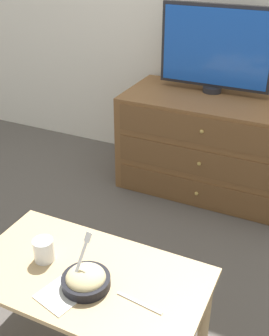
% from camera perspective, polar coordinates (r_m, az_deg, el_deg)
% --- Properties ---
extents(ground_plane, '(12.00, 12.00, 0.00)m').
position_cam_1_polar(ground_plane, '(3.23, 9.67, 0.62)').
color(ground_plane, '#56514C').
extents(dresser, '(1.15, 0.58, 0.63)m').
position_cam_1_polar(dresser, '(2.79, 10.51, 3.10)').
color(dresser, brown).
rests_on(dresser, ground_plane).
extents(tv, '(0.70, 0.12, 0.53)m').
position_cam_1_polar(tv, '(2.71, 11.00, 15.64)').
color(tv, '#232328').
rests_on(tv, dresser).
extents(coffee_table, '(0.90, 0.49, 0.42)m').
position_cam_1_polar(coffee_table, '(1.67, -6.38, -15.70)').
color(coffee_table, tan).
rests_on(coffee_table, ground_plane).
extents(takeout_bowl, '(0.18, 0.18, 0.19)m').
position_cam_1_polar(takeout_bowl, '(1.56, -6.60, -14.77)').
color(takeout_bowl, black).
rests_on(takeout_bowl, coffee_table).
extents(drink_cup, '(0.08, 0.08, 0.09)m').
position_cam_1_polar(drink_cup, '(1.69, -12.16, -10.95)').
color(drink_cup, beige).
rests_on(drink_cup, coffee_table).
extents(napkin, '(0.17, 0.17, 0.00)m').
position_cam_1_polar(napkin, '(1.56, -9.96, -16.59)').
color(napkin, white).
rests_on(napkin, coffee_table).
extents(knife, '(0.18, 0.03, 0.01)m').
position_cam_1_polar(knife, '(1.51, 0.64, -17.81)').
color(knife, white).
rests_on(knife, coffee_table).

